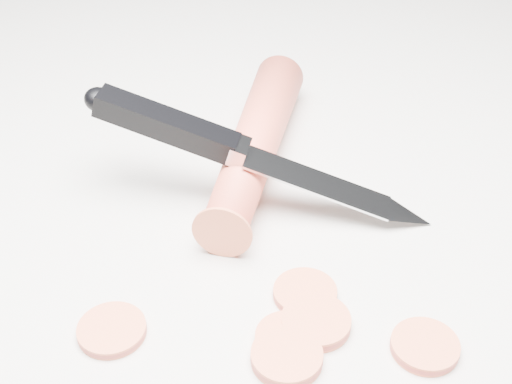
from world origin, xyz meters
name	(u,v)px	position (x,y,z in m)	size (l,w,h in m)	color
ground	(272,272)	(0.00, 0.00, 0.00)	(2.40, 2.40, 0.00)	beige
carrot	(256,143)	(0.03, 0.10, 0.02)	(0.03, 0.03, 0.19)	#E64834
carrot_slice_0	(112,330)	(-0.10, -0.01, 0.00)	(0.04, 0.04, 0.01)	#E5613B
carrot_slice_1	(287,338)	(-0.01, -0.05, 0.00)	(0.03, 0.03, 0.01)	#E5613B
carrot_slice_2	(425,346)	(0.05, -0.08, 0.00)	(0.04, 0.04, 0.01)	#E5613B
carrot_slice_3	(287,357)	(-0.02, -0.06, 0.00)	(0.04, 0.04, 0.01)	#E5613B
carrot_slice_4	(316,322)	(0.01, -0.05, 0.00)	(0.04, 0.04, 0.01)	#E5613B
carrot_slice_5	(305,293)	(0.01, -0.02, 0.00)	(0.04, 0.04, 0.01)	#E5613B
kitchen_knife	(259,154)	(0.02, 0.06, 0.04)	(0.20, 0.14, 0.07)	#B4B7BB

